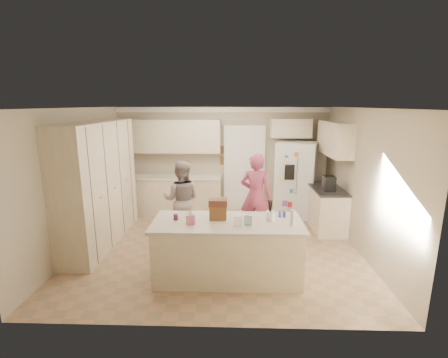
{
  "coord_description": "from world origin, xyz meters",
  "views": [
    {
      "loc": [
        0.29,
        -5.75,
        2.67
      ],
      "look_at": [
        0.1,
        0.35,
        1.25
      ],
      "focal_mm": 26.0,
      "sensor_mm": 36.0,
      "label": 1
    }
  ],
  "objects_px": {
    "utensil_crock": "(270,216)",
    "teen_girl": "(256,196)",
    "tissue_box": "(191,219)",
    "refrigerator": "(296,179)",
    "dollhouse_body": "(218,212)",
    "coffee_maker": "(329,183)",
    "island_base": "(228,251)",
    "teen_boy": "(182,200)"
  },
  "relations": [
    {
      "from": "utensil_crock",
      "to": "teen_girl",
      "type": "xyz_separation_m",
      "value": [
        -0.12,
        1.56,
        -0.13
      ]
    },
    {
      "from": "refrigerator",
      "to": "tissue_box",
      "type": "bearing_deg",
      "value": -104.57
    },
    {
      "from": "dollhouse_body",
      "to": "teen_girl",
      "type": "relative_size",
      "value": 0.15
    },
    {
      "from": "island_base",
      "to": "utensil_crock",
      "type": "distance_m",
      "value": 0.86
    },
    {
      "from": "tissue_box",
      "to": "teen_girl",
      "type": "distance_m",
      "value": 2.03
    },
    {
      "from": "coffee_maker",
      "to": "utensil_crock",
      "type": "bearing_deg",
      "value": -127.12
    },
    {
      "from": "tissue_box",
      "to": "island_base",
      "type": "bearing_deg",
      "value": 10.3
    },
    {
      "from": "island_base",
      "to": "teen_boy",
      "type": "bearing_deg",
      "value": 121.49
    },
    {
      "from": "teen_girl",
      "to": "coffee_maker",
      "type": "bearing_deg",
      "value": -155.19
    },
    {
      "from": "dollhouse_body",
      "to": "coffee_maker",
      "type": "bearing_deg",
      "value": 39.29
    },
    {
      "from": "tissue_box",
      "to": "teen_girl",
      "type": "height_order",
      "value": "teen_girl"
    },
    {
      "from": "utensil_crock",
      "to": "dollhouse_body",
      "type": "xyz_separation_m",
      "value": [
        -0.8,
        0.05,
        0.04
      ]
    },
    {
      "from": "coffee_maker",
      "to": "teen_girl",
      "type": "xyz_separation_m",
      "value": [
        -1.52,
        -0.29,
        -0.2
      ]
    },
    {
      "from": "dollhouse_body",
      "to": "teen_girl",
      "type": "xyz_separation_m",
      "value": [
        0.68,
        1.51,
        -0.17
      ]
    },
    {
      "from": "refrigerator",
      "to": "island_base",
      "type": "distance_m",
      "value": 3.4
    },
    {
      "from": "utensil_crock",
      "to": "tissue_box",
      "type": "distance_m",
      "value": 1.21
    },
    {
      "from": "utensil_crock",
      "to": "teen_boy",
      "type": "distance_m",
      "value": 2.2
    },
    {
      "from": "tissue_box",
      "to": "refrigerator",
      "type": "bearing_deg",
      "value": 55.31
    },
    {
      "from": "tissue_box",
      "to": "utensil_crock",
      "type": "bearing_deg",
      "value": 7.13
    },
    {
      "from": "utensil_crock",
      "to": "teen_boy",
      "type": "bearing_deg",
      "value": 136.82
    },
    {
      "from": "utensil_crock",
      "to": "dollhouse_body",
      "type": "height_order",
      "value": "dollhouse_body"
    },
    {
      "from": "teen_boy",
      "to": "teen_girl",
      "type": "xyz_separation_m",
      "value": [
        1.48,
        0.06,
        0.08
      ]
    },
    {
      "from": "island_base",
      "to": "dollhouse_body",
      "type": "distance_m",
      "value": 0.62
    },
    {
      "from": "refrigerator",
      "to": "teen_girl",
      "type": "relative_size",
      "value": 1.04
    },
    {
      "from": "coffee_maker",
      "to": "island_base",
      "type": "height_order",
      "value": "coffee_maker"
    },
    {
      "from": "coffee_maker",
      "to": "refrigerator",
      "type": "bearing_deg",
      "value": 113.81
    },
    {
      "from": "tissue_box",
      "to": "dollhouse_body",
      "type": "relative_size",
      "value": 0.54
    },
    {
      "from": "teen_boy",
      "to": "refrigerator",
      "type": "bearing_deg",
      "value": -146.16
    },
    {
      "from": "teen_girl",
      "to": "tissue_box",
      "type": "bearing_deg",
      "value": 71.72
    },
    {
      "from": "dollhouse_body",
      "to": "tissue_box",
      "type": "bearing_deg",
      "value": -153.43
    },
    {
      "from": "coffee_maker",
      "to": "dollhouse_body",
      "type": "bearing_deg",
      "value": -140.71
    },
    {
      "from": "tissue_box",
      "to": "teen_boy",
      "type": "relative_size",
      "value": 0.09
    },
    {
      "from": "teen_boy",
      "to": "dollhouse_body",
      "type": "bearing_deg",
      "value": 123.37
    },
    {
      "from": "utensil_crock",
      "to": "teen_boy",
      "type": "xyz_separation_m",
      "value": [
        -1.6,
        1.5,
        -0.21
      ]
    },
    {
      "from": "tissue_box",
      "to": "teen_girl",
      "type": "relative_size",
      "value": 0.08
    },
    {
      "from": "island_base",
      "to": "tissue_box",
      "type": "bearing_deg",
      "value": -169.7
    },
    {
      "from": "refrigerator",
      "to": "teen_boy",
      "type": "height_order",
      "value": "refrigerator"
    },
    {
      "from": "utensil_crock",
      "to": "teen_boy",
      "type": "relative_size",
      "value": 0.09
    },
    {
      "from": "refrigerator",
      "to": "dollhouse_body",
      "type": "height_order",
      "value": "refrigerator"
    },
    {
      "from": "coffee_maker",
      "to": "island_base",
      "type": "bearing_deg",
      "value": -137.17
    },
    {
      "from": "dollhouse_body",
      "to": "teen_boy",
      "type": "relative_size",
      "value": 0.16
    },
    {
      "from": "refrigerator",
      "to": "island_base",
      "type": "height_order",
      "value": "refrigerator"
    }
  ]
}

